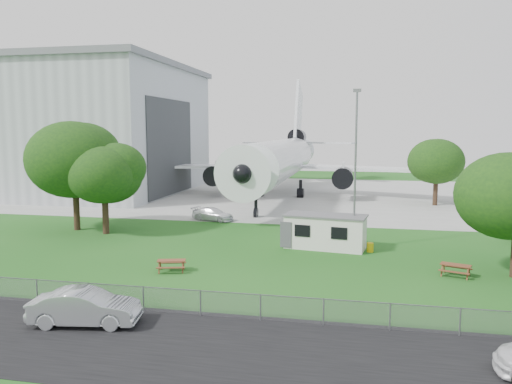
% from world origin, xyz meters
% --- Properties ---
extents(ground, '(160.00, 160.00, 0.00)m').
position_xyz_m(ground, '(0.00, 0.00, 0.00)').
color(ground, '#2F6D25').
extents(asphalt_strip, '(120.00, 8.00, 0.02)m').
position_xyz_m(asphalt_strip, '(0.00, -13.00, 0.01)').
color(asphalt_strip, black).
rests_on(asphalt_strip, ground).
extents(concrete_apron, '(120.00, 46.00, 0.03)m').
position_xyz_m(concrete_apron, '(0.00, 38.00, 0.01)').
color(concrete_apron, '#B7B7B2').
rests_on(concrete_apron, ground).
extents(hangar, '(43.00, 31.00, 18.55)m').
position_xyz_m(hangar, '(-37.97, 36.00, 9.41)').
color(hangar, '#B2B7BC').
rests_on(hangar, ground).
extents(airliner, '(46.36, 47.73, 17.69)m').
position_xyz_m(airliner, '(-2.00, 35.86, 5.27)').
color(airliner, white).
rests_on(airliner, ground).
extents(site_cabin, '(6.91, 3.56, 2.62)m').
position_xyz_m(site_cabin, '(6.06, 6.08, 1.31)').
color(site_cabin, silver).
rests_on(site_cabin, ground).
extents(picnic_west, '(2.13, 1.92, 0.76)m').
position_xyz_m(picnic_west, '(-3.25, -2.45, 0.00)').
color(picnic_west, brown).
rests_on(picnic_west, ground).
extents(picnic_east, '(2.20, 2.02, 0.76)m').
position_xyz_m(picnic_east, '(14.54, 0.14, 0.00)').
color(picnic_east, brown).
rests_on(picnic_east, ground).
extents(fence, '(58.00, 0.04, 1.30)m').
position_xyz_m(fence, '(0.00, -9.50, 0.00)').
color(fence, gray).
rests_on(fence, ground).
extents(lamp_mast, '(0.16, 0.16, 12.00)m').
position_xyz_m(lamp_mast, '(8.20, 6.20, 6.00)').
color(lamp_mast, slate).
rests_on(lamp_mast, ground).
extents(tree_west_big, '(9.08, 9.08, 10.83)m').
position_xyz_m(tree_west_big, '(-16.72, 8.68, 6.28)').
color(tree_west_big, '#382619').
rests_on(tree_west_big, ground).
extents(tree_west_small, '(6.76, 6.76, 8.80)m').
position_xyz_m(tree_west_small, '(-13.27, 7.64, 5.41)').
color(tree_west_small, '#382619').
rests_on(tree_west_small, ground).
extents(tree_far_apron, '(6.76, 6.76, 8.24)m').
position_xyz_m(tree_far_apron, '(17.65, 31.04, 4.85)').
color(tree_far_apron, '#382619').
rests_on(tree_far_apron, ground).
extents(car_centre_sedan, '(5.30, 2.57, 1.67)m').
position_xyz_m(car_centre_sedan, '(-3.93, -11.66, 0.84)').
color(car_centre_sedan, '#AEB2B6').
rests_on(car_centre_sedan, ground).
extents(car_apron_van, '(4.71, 2.88, 1.28)m').
position_xyz_m(car_apron_van, '(-5.87, 15.73, 0.64)').
color(car_apron_van, white).
rests_on(car_apron_van, ground).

